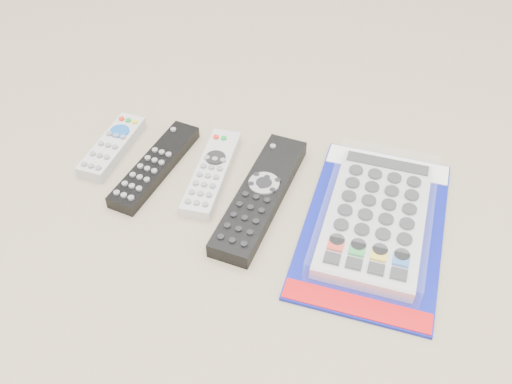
% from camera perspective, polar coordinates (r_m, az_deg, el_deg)
% --- Properties ---
extents(remote_small_grey, '(0.06, 0.15, 0.02)m').
position_cam_1_polar(remote_small_grey, '(0.92, -14.17, 4.46)').
color(remote_small_grey, '#ACACAF').
rests_on(remote_small_grey, ground).
extents(remote_slim_black, '(0.08, 0.20, 0.02)m').
position_cam_1_polar(remote_slim_black, '(0.87, -10.06, 2.59)').
color(remote_slim_black, black).
rests_on(remote_slim_black, ground).
extents(remote_silver_dvd, '(0.05, 0.18, 0.02)m').
position_cam_1_polar(remote_silver_dvd, '(0.85, -4.45, 1.98)').
color(remote_silver_dvd, silver).
rests_on(remote_silver_dvd, ground).
extents(remote_large_black, '(0.09, 0.25, 0.03)m').
position_cam_1_polar(remote_large_black, '(0.81, 0.43, -0.36)').
color(remote_large_black, black).
rests_on(remote_large_black, ground).
extents(jumbo_remote_packaged, '(0.20, 0.31, 0.04)m').
position_cam_1_polar(jumbo_remote_packaged, '(0.79, 11.88, -2.46)').
color(jumbo_remote_packaged, '#0C158B').
rests_on(jumbo_remote_packaged, ground).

